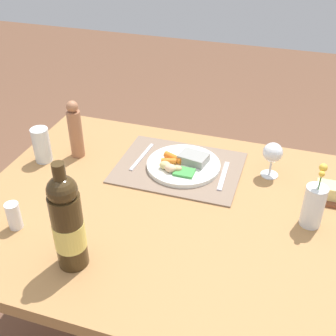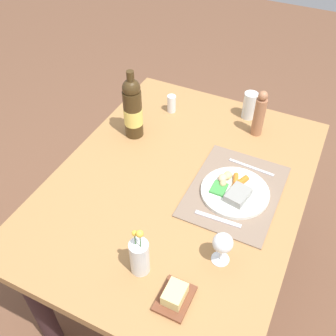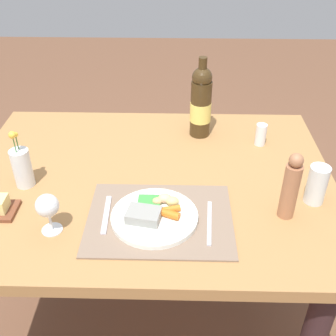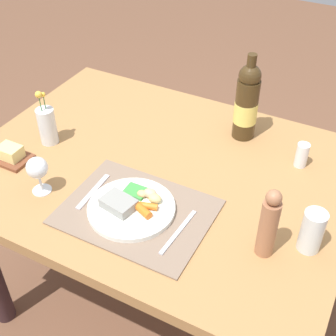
# 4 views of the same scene
# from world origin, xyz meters

# --- Properties ---
(ground_plane) EXTENTS (8.00, 8.00, 0.00)m
(ground_plane) POSITION_xyz_m (0.00, 0.00, 0.00)
(ground_plane) COLOR brown
(dining_table) EXTENTS (1.29, 0.98, 0.75)m
(dining_table) POSITION_xyz_m (0.00, 0.00, 0.63)
(dining_table) COLOR #A67644
(dining_table) RESTS_ON ground_plane
(placemat) EXTENTS (0.44, 0.34, 0.01)m
(placemat) POSITION_xyz_m (0.05, -0.22, 0.75)
(placemat) COLOR #816A57
(placemat) RESTS_ON dining_table
(dinner_plate) EXTENTS (0.27, 0.27, 0.05)m
(dinner_plate) POSITION_xyz_m (0.03, -0.22, 0.77)
(dinner_plate) COLOR white
(dinner_plate) RESTS_ON placemat
(fork) EXTENTS (0.02, 0.18, 0.00)m
(fork) POSITION_xyz_m (-0.12, -0.21, 0.75)
(fork) COLOR silver
(fork) RESTS_ON placemat
(knife) EXTENTS (0.02, 0.19, 0.00)m
(knife) POSITION_xyz_m (0.20, -0.24, 0.75)
(knife) COLOR silver
(knife) RESTS_ON placemat
(wine_bottle) EXTENTS (0.08, 0.08, 0.32)m
(wine_bottle) POSITION_xyz_m (0.19, 0.31, 0.89)
(wine_bottle) COLOR #3D2B15
(wine_bottle) RESTS_ON dining_table
(water_tumbler) EXTENTS (0.06, 0.06, 0.13)m
(water_tumbler) POSITION_xyz_m (0.54, -0.12, 0.80)
(water_tumbler) COLOR silver
(water_tumbler) RESTS_ON dining_table
(salt_shaker) EXTENTS (0.04, 0.04, 0.09)m
(salt_shaker) POSITION_xyz_m (0.42, 0.23, 0.79)
(salt_shaker) COLOR white
(salt_shaker) RESTS_ON dining_table
(wine_glass) EXTENTS (0.07, 0.07, 0.13)m
(wine_glass) POSITION_xyz_m (-0.27, -0.28, 0.84)
(wine_glass) COLOR white
(wine_glass) RESTS_ON dining_table
(pepper_mill) EXTENTS (0.05, 0.05, 0.22)m
(pepper_mill) POSITION_xyz_m (0.44, -0.19, 0.85)
(pepper_mill) COLOR #A66B49
(pepper_mill) RESTS_ON dining_table
(flower_vase) EXTENTS (0.06, 0.06, 0.21)m
(flower_vase) POSITION_xyz_m (-0.42, -0.05, 0.82)
(flower_vase) COLOR silver
(flower_vase) RESTS_ON dining_table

